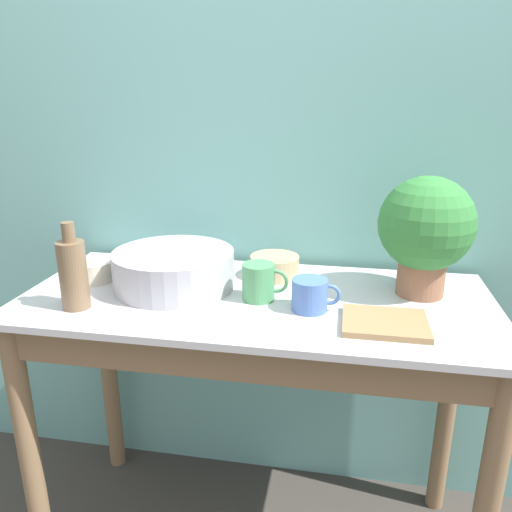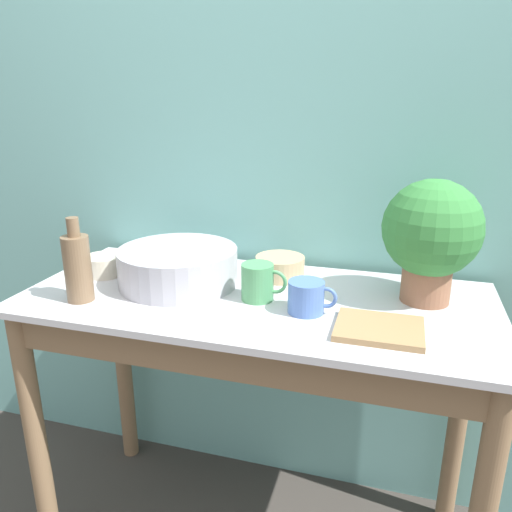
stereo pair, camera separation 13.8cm
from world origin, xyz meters
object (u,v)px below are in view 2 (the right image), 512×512
object	(u,v)px
mug_blue	(307,297)
bowl_small_tan	(280,267)
bowl_wash_large	(178,266)
potted_plant	(431,233)
mug_green	(258,282)
bowl_small_cream	(104,265)
bottle_tall	(78,267)
tray_board	(379,329)

from	to	relation	value
mug_blue	bowl_small_tan	size ratio (longest dim) A/B	0.85
bowl_wash_large	potted_plant	bearing A→B (deg)	5.66
bowl_wash_large	mug_green	distance (m)	0.27
potted_plant	mug_green	world-z (taller)	potted_plant
bowl_small_cream	mug_blue	bearing A→B (deg)	-8.71
bottle_tall	bowl_small_tan	xyz separation A→B (m)	(0.49, 0.33, -0.07)
bowl_wash_large	bowl_small_cream	xyz separation A→B (m)	(-0.26, 0.01, -0.02)
mug_green	mug_blue	size ratio (longest dim) A/B	1.00
mug_green	bowl_small_tan	world-z (taller)	mug_green
bottle_tall	mug_blue	xyz separation A→B (m)	(0.62, 0.10, -0.06)
bowl_wash_large	bowl_small_tan	distance (m)	0.32
mug_blue	tray_board	xyz separation A→B (m)	(0.19, -0.06, -0.04)
bottle_tall	bowl_small_cream	bearing A→B (deg)	104.37
bowl_wash_large	mug_blue	world-z (taller)	bowl_wash_large
bottle_tall	mug_blue	size ratio (longest dim) A/B	1.83
mug_blue	bottle_tall	bearing A→B (deg)	-171.23
mug_green	bottle_tall	bearing A→B (deg)	-163.33
bowl_wash_large	bottle_tall	xyz separation A→B (m)	(-0.21, -0.19, 0.04)
potted_plant	bottle_tall	world-z (taller)	potted_plant
mug_green	tray_board	bearing A→B (deg)	-18.10
potted_plant	bowl_small_tan	xyz separation A→B (m)	(-0.43, 0.07, -0.16)
potted_plant	bowl_wash_large	size ratio (longest dim) A/B	0.95
potted_plant	tray_board	xyz separation A→B (m)	(-0.11, -0.23, -0.19)
mug_blue	potted_plant	bearing A→B (deg)	29.11
potted_plant	bowl_small_cream	bearing A→B (deg)	-176.20
bottle_tall	tray_board	distance (m)	0.82
bowl_wash_large	bottle_tall	distance (m)	0.29
potted_plant	mug_green	xyz separation A→B (m)	(-0.45, -0.12, -0.14)
bowl_small_tan	bowl_small_cream	xyz separation A→B (m)	(-0.54, -0.13, -0.00)
mug_green	potted_plant	bearing A→B (deg)	15.16
mug_blue	bowl_small_tan	xyz separation A→B (m)	(-0.13, 0.24, -0.01)
bottle_tall	bowl_small_tan	distance (m)	0.60
bottle_tall	mug_blue	distance (m)	0.63
potted_plant	bowl_small_tan	distance (m)	0.47
mug_green	bowl_small_tan	xyz separation A→B (m)	(0.02, 0.19, -0.02)
potted_plant	bottle_tall	distance (m)	0.96
bottle_tall	bowl_small_cream	world-z (taller)	bottle_tall
tray_board	mug_blue	bearing A→B (deg)	161.59
mug_blue	bowl_small_tan	distance (m)	0.27
bowl_wash_large	mug_blue	size ratio (longest dim) A/B	2.75
bottle_tall	mug_green	xyz separation A→B (m)	(0.48, 0.14, -0.05)
bowl_wash_large	bottle_tall	bearing A→B (deg)	-137.40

